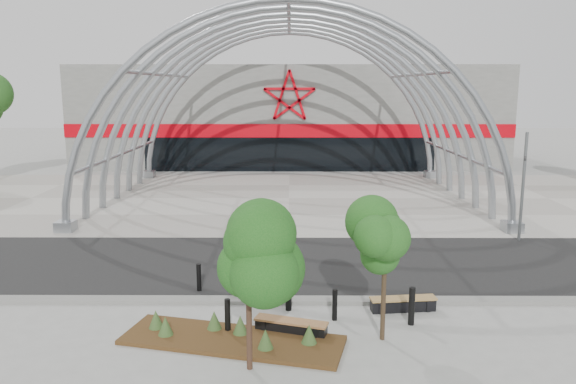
% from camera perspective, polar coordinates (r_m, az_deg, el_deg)
% --- Properties ---
extents(ground, '(140.00, 140.00, 0.00)m').
position_cam_1_polar(ground, '(17.59, -0.06, -10.83)').
color(ground, gray).
rests_on(ground, ground).
extents(road, '(140.00, 7.00, 0.02)m').
position_cam_1_polar(road, '(20.88, -0.01, -7.26)').
color(road, black).
rests_on(road, ground).
extents(forecourt, '(60.00, 17.00, 0.04)m').
position_cam_1_polar(forecourt, '(32.50, 0.10, -0.66)').
color(forecourt, '#9C968D').
rests_on(forecourt, ground).
extents(kerb, '(60.00, 0.50, 0.12)m').
position_cam_1_polar(kerb, '(17.33, -0.07, -10.95)').
color(kerb, slate).
rests_on(kerb, ground).
extents(arena_building, '(34.00, 15.24, 8.00)m').
position_cam_1_polar(arena_building, '(49.86, 0.17, 7.94)').
color(arena_building, slate).
rests_on(arena_building, ground).
extents(vault_canopy, '(20.80, 15.80, 20.36)m').
position_cam_1_polar(vault_canopy, '(32.50, 0.10, -0.67)').
color(vault_canopy, '#92979C').
rests_on(vault_canopy, ground).
extents(planting_bed, '(5.93, 3.04, 0.60)m').
position_cam_1_polar(planting_bed, '(14.95, -5.93, -14.35)').
color(planting_bed, '#3B2910').
rests_on(planting_bed, ground).
extents(signal_pole, '(0.31, 0.64, 4.60)m').
position_cam_1_polar(signal_pole, '(25.32, 22.77, 0.68)').
color(signal_pole, slate).
rests_on(signal_pole, ground).
extents(street_tree_0, '(1.85, 1.85, 4.21)m').
position_cam_1_polar(street_tree_0, '(12.56, -4.08, -5.21)').
color(street_tree_0, '#311B13').
rests_on(street_tree_0, ground).
extents(street_tree_1, '(1.54, 1.54, 3.64)m').
position_cam_1_polar(street_tree_1, '(14.33, 9.86, -5.04)').
color(street_tree_1, black).
rests_on(street_tree_1, ground).
extents(bench_0, '(1.99, 1.00, 0.41)m').
position_cam_1_polar(bench_0, '(15.21, 0.31, -13.61)').
color(bench_0, black).
rests_on(bench_0, ground).
extents(bench_1, '(1.97, 0.64, 0.41)m').
position_cam_1_polar(bench_1, '(17.02, 11.60, -11.11)').
color(bench_1, black).
rests_on(bench_1, ground).
extents(bollard_0, '(0.14, 0.14, 0.90)m').
position_cam_1_polar(bollard_0, '(18.29, -9.04, -8.59)').
color(bollard_0, black).
rests_on(bollard_0, ground).
extents(bollard_1, '(0.15, 0.15, 0.96)m').
position_cam_1_polar(bollard_1, '(15.24, -6.16, -12.46)').
color(bollard_1, black).
rests_on(bollard_1, ground).
extents(bollard_2, '(0.18, 0.18, 1.13)m').
position_cam_1_polar(bollard_2, '(16.59, 0.06, -10.10)').
color(bollard_2, black).
rests_on(bollard_2, ground).
extents(bollard_3, '(0.14, 0.14, 0.90)m').
position_cam_1_polar(bollard_3, '(16.03, 4.77, -11.35)').
color(bollard_3, black).
rests_on(bollard_3, ground).
extents(bollard_4, '(0.17, 0.17, 1.07)m').
position_cam_1_polar(bollard_4, '(16.02, 12.45, -11.26)').
color(bollard_4, black).
rests_on(bollard_4, ground).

